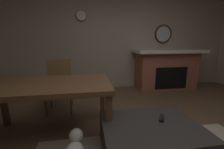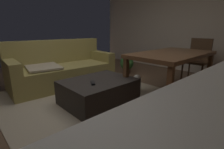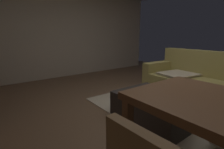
# 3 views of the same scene
# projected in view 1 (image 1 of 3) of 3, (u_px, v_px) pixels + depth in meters

# --- Properties ---
(wall_back_fireplace_side) EXTENTS (6.87, 0.12, 2.64)m
(wall_back_fireplace_side) POSITION_uv_depth(u_px,v_px,m) (116.00, 39.00, 3.92)
(wall_back_fireplace_side) COLOR #B7A893
(wall_back_fireplace_side) RESTS_ON ground
(fireplace) EXTENTS (1.79, 0.76, 1.06)m
(fireplace) POSITION_uv_depth(u_px,v_px,m) (166.00, 69.00, 3.94)
(fireplace) COLOR #9E5642
(fireplace) RESTS_ON ground
(round_wall_mirror) EXTENTS (0.50, 0.05, 0.50)m
(round_wall_mirror) POSITION_uv_depth(u_px,v_px,m) (163.00, 34.00, 4.02)
(round_wall_mirror) COLOR #4C331E
(ottoman_coffee_table) EXTENTS (1.05, 0.81, 0.38)m
(ottoman_coffee_table) POSITION_uv_depth(u_px,v_px,m) (150.00, 139.00, 1.62)
(ottoman_coffee_table) COLOR #2D2826
(ottoman_coffee_table) RESTS_ON ground
(tv_remote) EXTENTS (0.13, 0.16, 0.02)m
(tv_remote) POSITION_uv_depth(u_px,v_px,m) (162.00, 118.00, 1.69)
(tv_remote) COLOR black
(tv_remote) RESTS_ON ottoman_coffee_table
(dining_table) EXTENTS (1.59, 0.89, 0.74)m
(dining_table) POSITION_uv_depth(u_px,v_px,m) (47.00, 89.00, 1.86)
(dining_table) COLOR brown
(dining_table) RESTS_ON ground
(dining_chair_south) EXTENTS (0.46, 0.46, 0.93)m
(dining_chair_south) POSITION_uv_depth(u_px,v_px,m) (60.00, 82.00, 2.70)
(dining_chair_south) COLOR brown
(dining_chair_south) RESTS_ON ground
(wall_clock) EXTENTS (0.27, 0.03, 0.27)m
(wall_clock) POSITION_uv_depth(u_px,v_px,m) (81.00, 15.00, 3.57)
(wall_clock) COLOR silver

